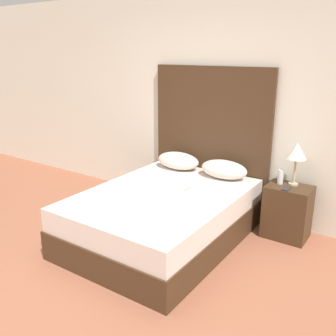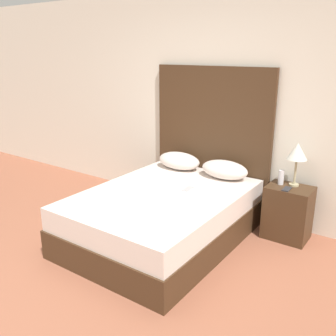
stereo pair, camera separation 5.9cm
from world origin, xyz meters
TOP-DOWN VIEW (x-y plane):
  - ground_plane at (0.00, 0.00)m, footprint 16.00×16.00m
  - wall_back at (0.00, 2.40)m, footprint 10.00×0.06m
  - bed at (0.10, 1.29)m, footprint 1.49×2.03m
  - headboard at (0.10, 2.33)m, footprint 1.56×0.05m
  - pillow_left at (-0.22, 2.09)m, footprint 0.57×0.33m
  - pillow_right at (0.42, 2.09)m, footprint 0.57×0.33m
  - phone_on_bed at (0.26, 1.53)m, footprint 0.07×0.15m
  - nightstand at (1.19, 2.10)m, footprint 0.47×0.36m
  - table_lamp at (1.21, 2.18)m, footprint 0.21×0.21m
  - phone_on_nightstand at (1.18, 2.02)m, footprint 0.08×0.15m
  - toiletry_bottle at (1.07, 2.13)m, footprint 0.06×0.06m

SIDE VIEW (x-z plane):
  - ground_plane at x=0.00m, z-range 0.00..0.00m
  - bed at x=0.10m, z-range 0.00..0.54m
  - nightstand at x=1.19m, z-range 0.00..0.59m
  - phone_on_bed at x=0.26m, z-range 0.54..0.55m
  - phone_on_nightstand at x=1.18m, z-range 0.59..0.60m
  - pillow_left at x=-0.22m, z-range 0.54..0.76m
  - pillow_right at x=0.42m, z-range 0.54..0.76m
  - toiletry_bottle at x=1.07m, z-range 0.59..0.75m
  - headboard at x=0.10m, z-range 0.00..1.81m
  - table_lamp at x=1.21m, z-range 0.73..1.20m
  - wall_back at x=0.00m, z-range 0.00..2.70m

